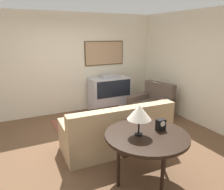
# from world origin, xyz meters

# --- Properties ---
(ground_plane) EXTENTS (12.00, 12.00, 0.00)m
(ground_plane) POSITION_xyz_m (0.00, 0.00, 0.00)
(ground_plane) COLOR brown
(wall_back) EXTENTS (12.00, 0.10, 2.70)m
(wall_back) POSITION_xyz_m (0.02, 2.13, 1.35)
(wall_back) COLOR beige
(wall_back) RESTS_ON ground_plane
(wall_right) EXTENTS (0.06, 12.00, 2.70)m
(wall_right) POSITION_xyz_m (2.63, 0.00, 1.35)
(wall_right) COLOR beige
(wall_right) RESTS_ON ground_plane
(area_rug) EXTENTS (1.91, 1.69, 0.01)m
(area_rug) POSITION_xyz_m (0.33, 0.76, 0.01)
(area_rug) COLOR brown
(area_rug) RESTS_ON ground_plane
(tv) EXTENTS (1.12, 0.60, 1.04)m
(tv) POSITION_xyz_m (1.11, 1.74, 0.49)
(tv) COLOR #B7B7BC
(tv) RESTS_ON ground_plane
(couch) EXTENTS (2.06, 0.92, 0.91)m
(couch) POSITION_xyz_m (0.27, -0.34, 0.32)
(couch) COLOR tan
(couch) RESTS_ON ground_plane
(armchair) EXTENTS (1.10, 1.10, 0.89)m
(armchair) POSITION_xyz_m (1.87, 0.74, 0.29)
(armchair) COLOR brown
(armchair) RESTS_ON ground_plane
(coffee_table) EXTENTS (1.18, 0.51, 0.39)m
(coffee_table) POSITION_xyz_m (0.37, 0.69, 0.35)
(coffee_table) COLOR black
(coffee_table) RESTS_ON ground_plane
(console_table) EXTENTS (1.20, 1.20, 0.77)m
(console_table) POSITION_xyz_m (0.20, -1.39, 0.71)
(console_table) COLOR black
(console_table) RESTS_ON ground_plane
(table_lamp) EXTENTS (0.34, 0.34, 0.45)m
(table_lamp) POSITION_xyz_m (0.07, -1.36, 1.11)
(table_lamp) COLOR black
(table_lamp) RESTS_ON console_table
(mantel_clock) EXTENTS (0.13, 0.10, 0.17)m
(mantel_clock) POSITION_xyz_m (0.46, -1.36, 0.85)
(mantel_clock) COLOR black
(mantel_clock) RESTS_ON console_table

